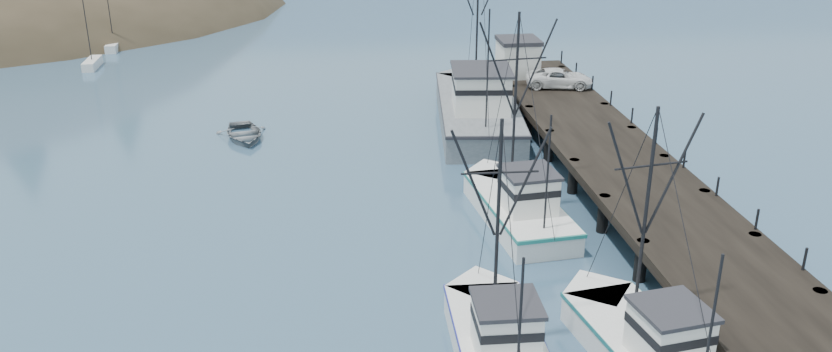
{
  "coord_description": "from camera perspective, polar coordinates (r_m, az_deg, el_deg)",
  "views": [
    {
      "loc": [
        -2.41,
        -24.39,
        18.01
      ],
      "look_at": [
        2.26,
        13.45,
        2.5
      ],
      "focal_mm": 35.0,
      "sensor_mm": 36.0,
      "label": 1
    }
  ],
  "objects": [
    {
      "name": "motorboat",
      "position": [
        55.25,
        -12.0,
        2.61
      ],
      "size": [
        4.32,
        5.39,
        0.99
      ],
      "primitive_type": "imported",
      "rotation": [
        0.0,
        0.0,
        0.2
      ],
      "color": "slate",
      "rests_on": "ground"
    },
    {
      "name": "pier",
      "position": [
        46.55,
        14.1,
        0.92
      ],
      "size": [
        6.0,
        44.0,
        2.0
      ],
      "color": "black",
      "rests_on": "ground"
    },
    {
      "name": "work_vessel",
      "position": [
        56.77,
        4.32,
        4.88
      ],
      "size": [
        6.82,
        17.66,
        14.42
      ],
      "color": "slate",
      "rests_on": "ground"
    },
    {
      "name": "pier_shed",
      "position": [
        61.92,
        7.18,
        8.33
      ],
      "size": [
        3.0,
        3.2,
        2.8
      ],
      "color": "silver",
      "rests_on": "pier"
    },
    {
      "name": "pickup_truck",
      "position": [
        59.29,
        10.06,
        6.79
      ],
      "size": [
        5.09,
        3.07,
        1.32
      ],
      "primitive_type": "imported",
      "rotation": [
        0.0,
        0.0,
        1.38
      ],
      "color": "silver",
      "rests_on": "pier"
    },
    {
      "name": "trawler_mid",
      "position": [
        31.19,
        5.75,
        -11.44
      ],
      "size": [
        3.4,
        9.45,
        9.64
      ],
      "color": "silver",
      "rests_on": "ground"
    },
    {
      "name": "trawler_near",
      "position": [
        31.88,
        15.77,
        -11.45
      ],
      "size": [
        4.5,
        9.93,
        10.19
      ],
      "color": "silver",
      "rests_on": "ground"
    },
    {
      "name": "moored_sailboats",
      "position": [
        87.53,
        -24.61,
        8.5
      ],
      "size": [
        17.75,
        20.98,
        6.35
      ],
      "color": "silver",
      "rests_on": "ground"
    },
    {
      "name": "trawler_far",
      "position": [
        42.28,
        7.11,
        -2.04
      ],
      "size": [
        4.37,
        10.71,
        10.98
      ],
      "color": "silver",
      "rests_on": "ground"
    }
  ]
}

